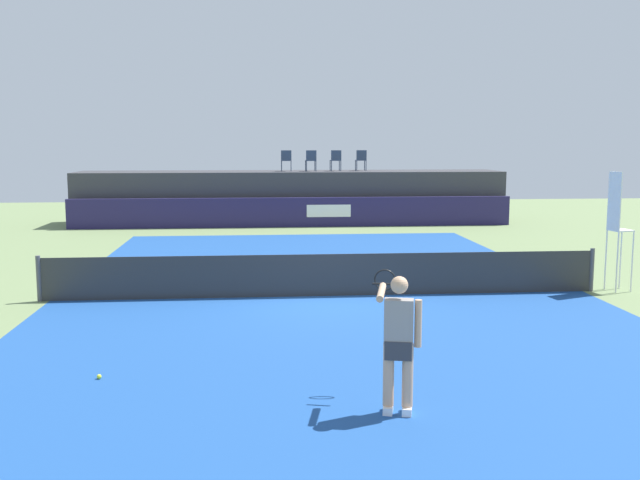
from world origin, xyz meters
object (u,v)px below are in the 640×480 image
spectator_chair_left (311,160)px  umpire_chair (617,223)px  net_post_far (592,270)px  tennis_ball (99,377)px  spectator_chair_center (336,160)px  net_post_near (39,279)px  spectator_chair_far_left (286,160)px  tennis_player (398,339)px  spectator_chair_right (361,159)px

spectator_chair_left → umpire_chair: size_ratio=0.32×
net_post_far → tennis_ball: bearing=-151.4°
net_post_far → tennis_ball: 11.41m
spectator_chair_center → net_post_near: bearing=-118.1°
net_post_near → net_post_far: size_ratio=1.00×
spectator_chair_far_left → tennis_ball: 21.12m
net_post_near → tennis_player: size_ratio=0.56×
spectator_chair_far_left → umpire_chair: spectator_chair_far_left is taller
tennis_ball → spectator_chair_left: bearing=77.2°
spectator_chair_left → umpire_chair: spectator_chair_left is taller
net_post_near → tennis_ball: 5.98m
net_post_near → spectator_chair_center: bearing=61.9°
spectator_chair_far_left → tennis_player: bearing=-88.8°
net_post_near → spectator_chair_right: bearing=59.1°
spectator_chair_far_left → net_post_near: (-6.00, -15.18, -2.19)m
spectator_chair_left → umpire_chair: (5.89, -15.09, -1.11)m
net_post_near → tennis_ball: (2.39, -5.46, -0.46)m
net_post_near → tennis_ball: size_ratio=14.71×
spectator_chair_far_left → spectator_chair_left: size_ratio=1.00×
umpire_chair → net_post_far: bearing=177.9°
spectator_chair_right → net_post_near: spectator_chair_right is taller
umpire_chair → net_post_near: (-12.94, 0.02, -1.09)m
spectator_chair_left → tennis_player: bearing=-91.5°
spectator_chair_right → tennis_player: spectator_chair_right is taller
net_post_far → spectator_chair_far_left: bearing=112.9°
spectator_chair_far_left → umpire_chair: 16.75m
umpire_chair → net_post_near: umpire_chair is taller
spectator_chair_center → spectator_chair_far_left: bearing=-179.0°
spectator_chair_right → net_post_far: spectator_chair_right is taller
net_post_far → umpire_chair: bearing=-2.1°
spectator_chair_far_left → tennis_player: size_ratio=0.50×
spectator_chair_left → net_post_far: size_ratio=0.89×
spectator_chair_left → umpire_chair: bearing=-68.7°
spectator_chair_far_left → spectator_chair_left: bearing=-6.2°
umpire_chair → spectator_chair_left: bearing=111.3°
net_post_far → tennis_ball: net_post_far is taller
tennis_player → umpire_chair: bearing=47.7°
spectator_chair_right → tennis_ball: size_ratio=13.06×
spectator_chair_center → tennis_ball: bearing=-105.5°
spectator_chair_far_left → spectator_chair_left: (1.04, -0.11, 0.00)m
spectator_chair_left → net_post_far: 16.14m
spectator_chair_center → spectator_chair_right: bearing=11.2°
tennis_ball → spectator_chair_far_left: bearing=80.1°
tennis_ball → tennis_player: bearing=-22.4°
umpire_chair → tennis_player: umpire_chair is taller
tennis_ball → spectator_chair_center: bearing=74.5°
spectator_chair_far_left → tennis_player: spectator_chair_far_left is taller
net_post_far → tennis_player: (-5.94, -7.14, 0.46)m
spectator_chair_center → spectator_chair_right: (1.13, 0.22, 0.00)m
spectator_chair_far_left → umpire_chair: bearing=-65.5°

